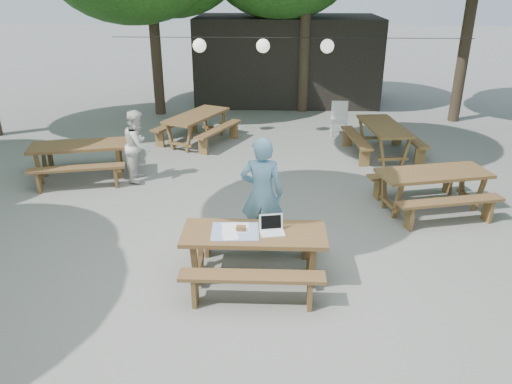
{
  "coord_description": "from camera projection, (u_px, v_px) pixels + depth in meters",
  "views": [
    {
      "loc": [
        0.12,
        -6.88,
        4.0
      ],
      "look_at": [
        -0.14,
        -0.09,
        1.05
      ],
      "focal_mm": 35.0,
      "sensor_mm": 36.0,
      "label": 1
    }
  ],
  "objects": [
    {
      "name": "second_person",
      "position": [
        138.0,
        146.0,
        10.41
      ],
      "size": [
        0.57,
        0.73,
        1.5
      ],
      "primitive_type": "imported",
      "rotation": [
        0.0,
        0.0,
        1.57
      ],
      "color": "white",
      "rests_on": "ground"
    },
    {
      "name": "paper_lanterns",
      "position": [
        264.0,
        46.0,
        12.46
      ],
      "size": [
        9.0,
        0.34,
        0.38
      ],
      "color": "black",
      "rests_on": "ground"
    },
    {
      "name": "woman",
      "position": [
        262.0,
        194.0,
        7.7
      ],
      "size": [
        0.7,
        0.49,
        1.83
      ],
      "primitive_type": "imported",
      "rotation": [
        0.0,
        0.0,
        3.06
      ],
      "color": "#6FA8CB",
      "rests_on": "ground"
    },
    {
      "name": "picnic_table_nw",
      "position": [
        81.0,
        160.0,
        10.64
      ],
      "size": [
        2.21,
        1.97,
        0.75
      ],
      "rotation": [
        0.0,
        0.0,
        0.23
      ],
      "color": "#4C2E1A",
      "rests_on": "ground"
    },
    {
      "name": "plastic_chair",
      "position": [
        339.0,
        126.0,
        13.56
      ],
      "size": [
        0.48,
        0.48,
        0.9
      ],
      "rotation": [
        0.0,
        0.0,
        -0.09
      ],
      "color": "silver",
      "rests_on": "ground"
    },
    {
      "name": "picnic_table_far_w",
      "position": [
        197.0,
        128.0,
        12.91
      ],
      "size": [
        2.23,
        2.39,
        0.75
      ],
      "rotation": [
        0.0,
        0.0,
        1.14
      ],
      "color": "#4C2E1A",
      "rests_on": "ground"
    },
    {
      "name": "picnic_table_far_e",
      "position": [
        383.0,
        139.0,
        12.0
      ],
      "size": [
        1.81,
        2.09,
        0.75
      ],
      "rotation": [
        0.0,
        0.0,
        1.7
      ],
      "color": "#4C2E1A",
      "rests_on": "ground"
    },
    {
      "name": "picnic_table_ne",
      "position": [
        431.0,
        190.0,
        9.17
      ],
      "size": [
        2.21,
        1.98,
        0.75
      ],
      "rotation": [
        0.0,
        0.0,
        0.23
      ],
      "color": "#4C2E1A",
      "rests_on": "ground"
    },
    {
      "name": "pavilion",
      "position": [
        287.0,
        59.0,
        16.96
      ],
      "size": [
        6.0,
        3.0,
        2.8
      ],
      "primitive_type": "cube",
      "color": "black",
      "rests_on": "ground"
    },
    {
      "name": "ground",
      "position": [
        265.0,
        251.0,
        7.91
      ],
      "size": [
        80.0,
        80.0,
        0.0
      ],
      "primitive_type": "plane",
      "color": "#63625E",
      "rests_on": "ground"
    },
    {
      "name": "tabletop_clutter",
      "position": [
        236.0,
        231.0,
        6.9
      ],
      "size": [
        0.68,
        0.58,
        0.08
      ],
      "color": "#334EB0",
      "rests_on": "main_picnic_table"
    },
    {
      "name": "main_picnic_table",
      "position": [
        254.0,
        255.0,
        7.04
      ],
      "size": [
        2.0,
        1.58,
        0.75
      ],
      "color": "#4C2E1A",
      "rests_on": "ground"
    },
    {
      "name": "laptop",
      "position": [
        272.0,
        228.0,
        6.87
      ],
      "size": [
        0.37,
        0.32,
        0.24
      ],
      "rotation": [
        0.0,
        0.0,
        0.19
      ],
      "color": "white",
      "rests_on": "main_picnic_table"
    }
  ]
}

